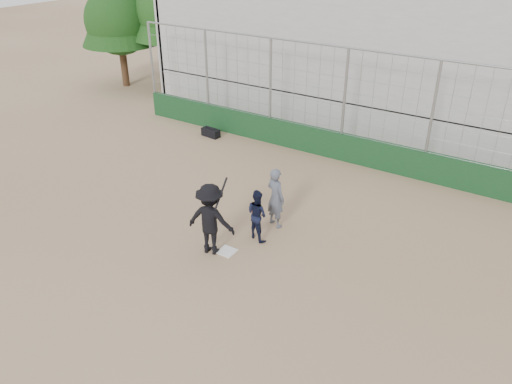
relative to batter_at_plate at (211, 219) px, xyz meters
The scene contains 9 objects.
ground 1.05m from the batter_at_plate, 26.87° to the left, with size 90.00×90.00×0.00m, color #7F6045.
home_plate 1.04m from the batter_at_plate, 26.87° to the left, with size 0.44×0.44×0.02m, color white.
backstop 7.19m from the batter_at_plate, 87.20° to the left, with size 18.10×0.25×4.04m.
bleachers 12.29m from the batter_at_plate, 88.34° to the left, with size 20.25×6.70×6.98m.
tree_right 16.56m from the batter_at_plate, 143.65° to the left, with size 3.84×3.84×6.00m.
batter_at_plate is the anchor object (origin of this frame).
catcher_crouched 1.41m from the batter_at_plate, 60.59° to the left, with size 0.86×0.76×1.02m.
umpire 2.14m from the batter_at_plate, 70.33° to the left, with size 0.65×0.42×1.59m, color #505766.
equipment_bag 8.09m from the batter_at_plate, 127.82° to the left, with size 0.80×0.40×0.37m.
Camera 1 is at (6.51, -8.61, 7.58)m, focal length 35.00 mm.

